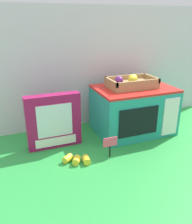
{
  "coord_description": "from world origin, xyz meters",
  "views": [
    {
      "loc": [
        -0.5,
        -1.08,
        0.61
      ],
      "look_at": [
        -0.08,
        0.0,
        0.15
      ],
      "focal_mm": 38.03,
      "sensor_mm": 36.0,
      "label": 1
    }
  ],
  "objects_px": {
    "toy_microwave": "(133,110)",
    "food_groups_crate": "(131,83)",
    "loose_toy_banana": "(77,160)",
    "cookie_set_box": "(54,121)",
    "price_sign": "(110,144)"
  },
  "relations": [
    {
      "from": "price_sign",
      "to": "loose_toy_banana",
      "type": "distance_m",
      "value": 0.17
    },
    {
      "from": "cookie_set_box",
      "to": "price_sign",
      "type": "bearing_deg",
      "value": -41.42
    },
    {
      "from": "price_sign",
      "to": "cookie_set_box",
      "type": "bearing_deg",
      "value": 138.58
    },
    {
      "from": "food_groups_crate",
      "to": "cookie_set_box",
      "type": "bearing_deg",
      "value": -177.29
    },
    {
      "from": "price_sign",
      "to": "food_groups_crate",
      "type": "bearing_deg",
      "value": 44.72
    },
    {
      "from": "loose_toy_banana",
      "to": "food_groups_crate",
      "type": "bearing_deg",
      "value": 28.88
    },
    {
      "from": "toy_microwave",
      "to": "loose_toy_banana",
      "type": "height_order",
      "value": "toy_microwave"
    },
    {
      "from": "cookie_set_box",
      "to": "food_groups_crate",
      "type": "bearing_deg",
      "value": 2.71
    },
    {
      "from": "toy_microwave",
      "to": "food_groups_crate",
      "type": "xyz_separation_m",
      "value": [
        -0.02,
        0.01,
        0.15
      ]
    },
    {
      "from": "price_sign",
      "to": "loose_toy_banana",
      "type": "bearing_deg",
      "value": 177.93
    },
    {
      "from": "toy_microwave",
      "to": "price_sign",
      "type": "height_order",
      "value": "toy_microwave"
    },
    {
      "from": "loose_toy_banana",
      "to": "price_sign",
      "type": "bearing_deg",
      "value": -2.07
    },
    {
      "from": "food_groups_crate",
      "to": "cookie_set_box",
      "type": "distance_m",
      "value": 0.46
    },
    {
      "from": "toy_microwave",
      "to": "food_groups_crate",
      "type": "bearing_deg",
      "value": 162.28
    },
    {
      "from": "toy_microwave",
      "to": "loose_toy_banana",
      "type": "bearing_deg",
      "value": -152.95
    }
  ]
}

